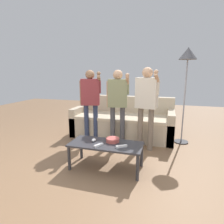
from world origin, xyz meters
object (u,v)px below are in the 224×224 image
at_px(coffee_table, 106,147).
at_px(player_left, 91,97).
at_px(couch, 123,122).
at_px(floor_lamp, 188,61).
at_px(snack_bowl, 113,140).
at_px(game_remote_wand_far, 99,145).
at_px(game_remote_wand_near, 122,146).
at_px(game_remote_nunchuk, 94,140).
at_px(player_center, 118,99).
at_px(player_right, 146,99).

xyz_separation_m(coffee_table, player_left, (-0.66, 1.03, 0.57)).
relative_size(couch, floor_lamp, 1.17).
xyz_separation_m(couch, coffee_table, (0.10, -1.54, 0.04)).
height_order(couch, floor_lamp, floor_lamp).
height_order(snack_bowl, floor_lamp, floor_lamp).
height_order(couch, game_remote_wand_far, couch).
bearing_deg(game_remote_wand_near, coffee_table, 162.75).
height_order(game_remote_nunchuk, player_left, player_left).
relative_size(player_center, game_remote_wand_near, 9.61).
height_order(game_remote_wand_near, game_remote_wand_far, same).
bearing_deg(couch, floor_lamp, -4.86).
bearing_deg(player_left, player_center, -5.92).
xyz_separation_m(player_left, game_remote_wand_far, (0.60, -1.16, -0.51)).
distance_m(floor_lamp, player_right, 1.11).
relative_size(player_right, game_remote_wand_far, 10.10).
bearing_deg(player_center, player_left, 174.08).
xyz_separation_m(snack_bowl, game_remote_nunchuk, (-0.27, -0.07, -0.01)).
xyz_separation_m(player_center, game_remote_wand_far, (0.01, -1.10, -0.51)).
bearing_deg(couch, snack_bowl, -83.13).
bearing_deg(game_remote_wand_near, snack_bowl, 136.70).
distance_m(player_center, game_remote_wand_far, 1.21).
xyz_separation_m(player_left, player_center, (0.58, -0.06, -0.00)).
xyz_separation_m(couch, game_remote_wand_near, (0.35, -1.62, 0.10)).
relative_size(player_right, game_remote_wand_near, 9.88).
relative_size(coffee_table, game_remote_wand_far, 7.19).
bearing_deg(player_right, snack_bowl, -116.45).
bearing_deg(game_remote_wand_near, game_remote_nunchuk, 167.80).
height_order(couch, game_remote_nunchuk, couch).
height_order(player_center, player_right, player_right).
bearing_deg(couch, game_remote_wand_near, -77.76).
height_order(coffee_table, snack_bowl, snack_bowl).
bearing_deg(coffee_table, player_center, 94.72).
xyz_separation_m(couch, floor_lamp, (1.25, -0.11, 1.31)).
bearing_deg(floor_lamp, player_left, -167.44).
distance_m(coffee_table, snack_bowl, 0.14).
height_order(coffee_table, player_left, player_left).
xyz_separation_m(coffee_table, game_remote_nunchuk, (-0.20, 0.02, 0.07)).
distance_m(floor_lamp, player_left, 1.98).
bearing_deg(game_remote_wand_far, game_remote_wand_near, 8.44).
distance_m(game_remote_nunchuk, floor_lamp, 2.30).
xyz_separation_m(coffee_table, game_remote_wand_near, (0.25, -0.08, 0.06)).
bearing_deg(player_right, couch, 130.82).
height_order(couch, player_right, player_right).
distance_m(game_remote_nunchuk, player_right, 1.21).
bearing_deg(game_remote_nunchuk, game_remote_wand_far, -47.35).
xyz_separation_m(snack_bowl, player_center, (-0.16, 0.88, 0.49)).
bearing_deg(coffee_table, game_remote_nunchuk, 174.45).
distance_m(game_remote_wand_near, game_remote_wand_far, 0.32).
distance_m(player_left, game_remote_wand_near, 1.53).
bearing_deg(player_right, player_left, 172.44).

